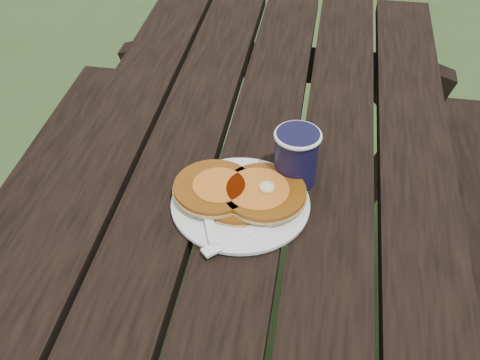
% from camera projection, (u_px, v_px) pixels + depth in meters
% --- Properties ---
extents(picnic_table, '(1.36, 1.80, 0.75)m').
position_uv_depth(picnic_table, '(244.00, 337.00, 1.30)').
color(picnic_table, black).
rests_on(picnic_table, ground).
extents(plate, '(0.31, 0.31, 0.01)m').
position_uv_depth(plate, '(241.00, 204.00, 1.05)').
color(plate, white).
rests_on(plate, picnic_table).
extents(pancake_stack, '(0.23, 0.15, 0.04)m').
position_uv_depth(pancake_stack, '(241.00, 191.00, 1.05)').
color(pancake_stack, '#8B4B0F').
rests_on(pancake_stack, plate).
extents(knife, '(0.14, 0.14, 0.00)m').
position_uv_depth(knife, '(250.00, 231.00, 0.99)').
color(knife, white).
rests_on(knife, plate).
extents(fork, '(0.09, 0.16, 0.01)m').
position_uv_depth(fork, '(209.00, 220.00, 1.00)').
color(fork, white).
rests_on(fork, plate).
extents(coffee_cup, '(0.08, 0.08, 0.11)m').
position_uv_depth(coffee_cup, '(297.00, 154.00, 1.07)').
color(coffee_cup, black).
rests_on(coffee_cup, picnic_table).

